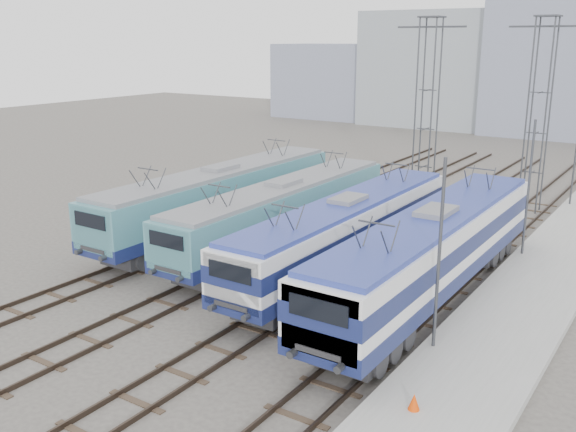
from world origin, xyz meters
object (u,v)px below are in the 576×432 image
(locomotive_far_right, at_px, (432,248))
(mast_rear, at_px, (575,155))
(mast_front, at_px, (439,259))
(mast_mid, at_px, (528,191))
(locomotive_center_left, at_px, (281,210))
(locomotive_far_left, at_px, (219,195))
(safety_cone, at_px, (414,402))
(catenary_tower_west, at_px, (427,103))
(catenary_tower_east, at_px, (539,107))
(locomotive_center_right, at_px, (346,229))

(locomotive_far_right, relative_size, mast_rear, 2.66)
(mast_front, xyz_separation_m, mast_mid, (0.00, 12.00, 0.00))
(locomotive_center_left, xyz_separation_m, mast_rear, (10.85, 17.48, 1.35))
(locomotive_center_left, xyz_separation_m, mast_mid, (10.85, 5.48, 1.35))
(locomotive_far_left, relative_size, locomotive_center_left, 1.06)
(locomotive_center_left, height_order, mast_front, mast_front)
(mast_front, relative_size, safety_cone, 13.85)
(safety_cone, bearing_deg, mast_mid, 93.61)
(locomotive_far_left, xyz_separation_m, catenary_tower_west, (6.75, 13.08, 4.38))
(catenary_tower_east, bearing_deg, mast_rear, 43.60)
(catenary_tower_west, relative_size, mast_front, 1.71)
(locomotive_far_right, bearing_deg, mast_front, -66.82)
(mast_front, relative_size, mast_rear, 1.00)
(catenary_tower_west, xyz_separation_m, mast_rear, (8.60, 4.00, -3.14))
(mast_front, height_order, mast_rear, same)
(locomotive_center_left, xyz_separation_m, catenary_tower_east, (8.75, 15.48, 4.50))
(catenary_tower_east, xyz_separation_m, mast_rear, (2.10, 2.00, -3.14))
(locomotive_center_left, distance_m, locomotive_far_right, 9.27)
(locomotive_center_left, bearing_deg, locomotive_center_right, -17.10)
(locomotive_center_right, xyz_separation_m, mast_front, (6.35, -5.14, 1.28))
(mast_front, bearing_deg, locomotive_center_left, 148.99)
(locomotive_center_right, relative_size, catenary_tower_east, 1.44)
(locomotive_center_left, xyz_separation_m, safety_cone, (11.87, -10.68, -1.59))
(locomotive_far_left, xyz_separation_m, locomotive_far_right, (13.50, -2.60, 0.11))
(mast_front, height_order, safety_cone, mast_front)
(mast_mid, bearing_deg, locomotive_center_right, -132.78)
(locomotive_far_right, distance_m, mast_rear, 19.80)
(locomotive_center_left, relative_size, catenary_tower_east, 1.43)
(mast_rear, bearing_deg, locomotive_center_right, -108.60)
(locomotive_far_right, height_order, mast_front, mast_front)
(locomotive_far_right, distance_m, mast_mid, 7.98)
(locomotive_far_right, xyz_separation_m, mast_rear, (1.85, 19.68, 1.13))
(catenary_tower_east, distance_m, mast_mid, 10.69)
(locomotive_far_right, relative_size, mast_front, 2.66)
(catenary_tower_east, xyz_separation_m, mast_mid, (2.10, -10.00, -3.14))
(locomotive_far_right, distance_m, catenary_tower_east, 18.19)
(locomotive_center_right, bearing_deg, locomotive_far_left, 168.82)
(locomotive_far_left, distance_m, locomotive_center_left, 4.52)
(safety_cone, bearing_deg, catenary_tower_west, 111.71)
(locomotive_center_right, bearing_deg, locomotive_center_left, 162.90)
(safety_cone, bearing_deg, locomotive_center_right, 128.41)
(locomotive_center_left, distance_m, locomotive_center_right, 4.71)
(locomotive_far_left, bearing_deg, locomotive_far_right, -10.88)
(locomotive_far_left, height_order, locomotive_center_left, locomotive_far_left)
(locomotive_far_right, relative_size, safety_cone, 36.86)
(locomotive_far_left, bearing_deg, locomotive_center_right, -11.18)
(locomotive_center_right, height_order, catenary_tower_east, catenary_tower_east)
(locomotive_far_left, distance_m, safety_cone, 19.84)
(locomotive_center_left, distance_m, mast_front, 12.73)
(mast_front, xyz_separation_m, safety_cone, (1.02, -4.16, -2.95))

